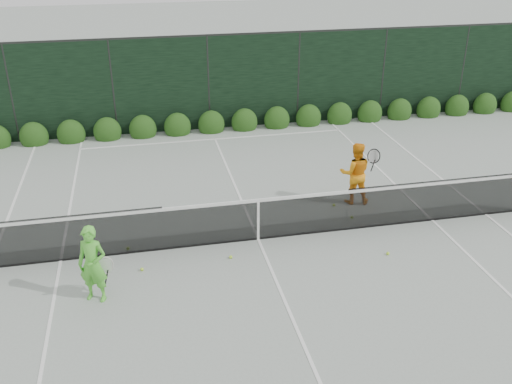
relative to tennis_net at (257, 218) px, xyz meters
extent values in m
plane|color=gray|center=(0.02, 0.00, -0.53)|extent=(80.00, 80.00, 0.00)
cube|color=black|center=(-4.18, 0.00, -0.02)|extent=(4.40, 0.01, 1.02)
cube|color=black|center=(0.02, 0.00, -0.05)|extent=(4.00, 0.01, 0.96)
cube|color=black|center=(4.22, 0.00, -0.02)|extent=(4.40, 0.01, 1.02)
cube|color=white|center=(0.02, 0.00, 0.41)|extent=(12.80, 0.03, 0.07)
cube|color=black|center=(0.02, 0.00, -0.51)|extent=(12.80, 0.02, 0.04)
cube|color=white|center=(0.02, 0.00, -0.07)|extent=(0.05, 0.03, 0.91)
imported|color=#5BCD3C|center=(-3.31, -1.47, 0.21)|extent=(0.64, 0.54, 1.48)
torus|color=beige|center=(-3.11, -1.37, 0.09)|extent=(0.30, 0.09, 0.30)
cylinder|color=black|center=(-3.11, -1.37, -0.15)|extent=(0.10, 0.03, 0.30)
imported|color=orange|center=(2.69, 1.30, 0.24)|extent=(0.85, 0.73, 1.54)
torus|color=black|center=(3.04, 1.10, 0.73)|extent=(0.29, 0.13, 0.30)
cylinder|color=black|center=(3.04, 1.10, 0.49)|extent=(0.10, 0.03, 0.30)
cube|color=white|center=(5.51, 0.00, -0.53)|extent=(0.06, 23.77, 0.01)
cube|color=white|center=(-4.09, 0.00, -0.53)|extent=(0.06, 23.77, 0.01)
cube|color=white|center=(4.14, 0.00, -0.53)|extent=(0.06, 23.77, 0.01)
cube|color=white|center=(0.02, 11.88, -0.53)|extent=(11.03, 0.06, 0.01)
cube|color=white|center=(0.02, 6.40, -0.53)|extent=(8.23, 0.06, 0.01)
cube|color=white|center=(0.02, 0.00, -0.53)|extent=(0.06, 12.80, 0.01)
cube|color=black|center=(0.02, 7.50, 0.97)|extent=(32.00, 0.06, 3.00)
cube|color=#262826|center=(0.02, 7.50, 2.50)|extent=(32.00, 0.06, 0.06)
cylinder|color=#262826|center=(-5.98, 7.50, 0.97)|extent=(0.08, 0.08, 3.00)
cylinder|color=#262826|center=(-2.98, 7.50, 0.97)|extent=(0.08, 0.08, 3.00)
cylinder|color=#262826|center=(0.02, 7.50, 0.97)|extent=(0.08, 0.08, 3.00)
cylinder|color=#262826|center=(3.02, 7.50, 0.97)|extent=(0.08, 0.08, 3.00)
cylinder|color=#262826|center=(6.02, 7.50, 0.97)|extent=(0.08, 0.08, 3.00)
cylinder|color=#262826|center=(9.02, 7.50, 0.97)|extent=(0.08, 0.08, 3.00)
ellipsoid|color=#18380F|center=(-5.48, 7.15, -0.30)|extent=(0.86, 0.65, 0.94)
ellipsoid|color=#18380F|center=(-4.38, 7.15, -0.30)|extent=(0.86, 0.65, 0.94)
ellipsoid|color=#18380F|center=(-3.28, 7.15, -0.30)|extent=(0.86, 0.65, 0.94)
ellipsoid|color=#18380F|center=(-2.18, 7.15, -0.30)|extent=(0.86, 0.65, 0.94)
ellipsoid|color=#18380F|center=(-1.08, 7.15, -0.30)|extent=(0.86, 0.65, 0.94)
ellipsoid|color=#18380F|center=(0.02, 7.15, -0.30)|extent=(0.86, 0.65, 0.94)
ellipsoid|color=#18380F|center=(1.12, 7.15, -0.30)|extent=(0.86, 0.65, 0.94)
ellipsoid|color=#18380F|center=(2.22, 7.15, -0.30)|extent=(0.86, 0.65, 0.94)
ellipsoid|color=#18380F|center=(3.32, 7.15, -0.30)|extent=(0.86, 0.65, 0.94)
ellipsoid|color=#18380F|center=(4.42, 7.15, -0.30)|extent=(0.86, 0.65, 0.94)
ellipsoid|color=#18380F|center=(5.52, 7.15, -0.30)|extent=(0.86, 0.65, 0.94)
ellipsoid|color=#18380F|center=(6.62, 7.15, -0.30)|extent=(0.86, 0.65, 0.94)
ellipsoid|color=#18380F|center=(7.72, 7.15, -0.30)|extent=(0.86, 0.65, 0.94)
ellipsoid|color=#18380F|center=(8.82, 7.15, -0.30)|extent=(0.86, 0.65, 0.94)
ellipsoid|color=#18380F|center=(9.92, 7.15, -0.30)|extent=(0.86, 0.65, 0.94)
ellipsoid|color=#18380F|center=(11.02, 7.15, -0.30)|extent=(0.86, 0.65, 0.94)
sphere|color=#BDF035|center=(-2.74, 0.16, -0.50)|extent=(0.07, 0.07, 0.07)
sphere|color=#BDF035|center=(-2.48, -0.71, -0.50)|extent=(0.07, 0.07, 0.07)
sphere|color=#BDF035|center=(-0.69, -0.63, -0.50)|extent=(0.07, 0.07, 0.07)
sphere|color=#BDF035|center=(2.16, 1.16, -0.50)|extent=(0.07, 0.07, 0.07)
sphere|color=#BDF035|center=(2.52, -1.18, -0.50)|extent=(0.07, 0.07, 0.07)
sphere|color=#BDF035|center=(2.35, 0.48, -0.50)|extent=(0.07, 0.07, 0.07)
camera|label=1|loc=(-2.27, -10.45, 5.73)|focal=40.00mm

